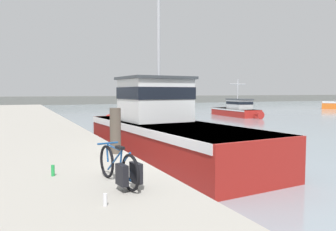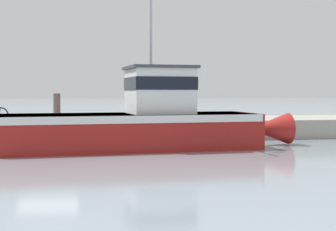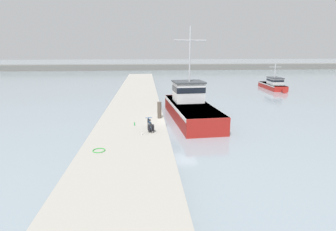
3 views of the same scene
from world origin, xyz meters
TOP-DOWN VIEW (x-y plane):
  - ground_plane at (0.00, 0.00)m, footprint 320.00×320.00m
  - dock_pier at (-3.86, 0.00)m, footprint 5.07×80.00m
  - far_shoreline at (30.00, 64.62)m, footprint 180.00×5.00m
  - fishing_boat_main at (1.34, 3.78)m, footprint 4.07×12.55m
  - boat_green_anchored at (17.93, 21.00)m, footprint 2.65×8.33m
  - bicycle_touring at (-2.48, -2.91)m, footprint 0.57×1.78m
  - mooring_post at (-1.68, 0.36)m, footprint 0.32×0.32m
  - water_bottle_on_curb at (-3.03, -3.85)m, footprint 0.06×0.06m
  - water_bottle_by_bike at (-3.59, -1.60)m, footprint 0.07×0.07m

SIDE VIEW (x-z plane):
  - ground_plane at x=0.00m, z-range 0.00..0.00m
  - dock_pier at x=-3.86m, z-range 0.00..0.95m
  - boat_green_anchored at x=17.93m, z-range -1.29..2.80m
  - far_shoreline at x=30.00m, z-range 0.00..1.75m
  - water_bottle_on_curb at x=-3.03m, z-range 0.95..1.14m
  - water_bottle_by_bike at x=-3.59m, z-range 0.95..1.18m
  - fishing_boat_main at x=1.34m, z-range -2.99..5.29m
  - bicycle_touring at x=-2.48m, z-range 0.91..1.66m
  - mooring_post at x=-1.68m, z-range 0.95..2.26m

